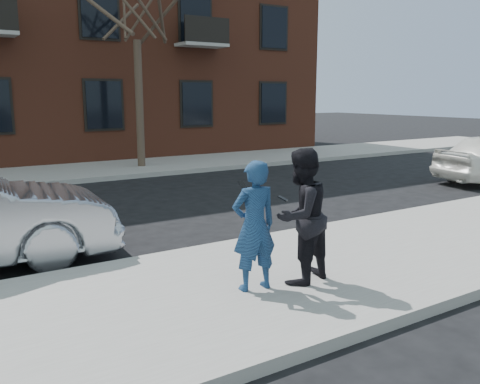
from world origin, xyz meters
TOP-DOWN VIEW (x-y plane):
  - ground at (0.00, 0.00)m, footprint 100.00×100.00m
  - near_sidewalk at (0.00, -0.25)m, footprint 50.00×3.50m
  - near_curb at (0.00, 1.55)m, footprint 50.00×0.10m
  - far_curb at (0.00, 9.45)m, footprint 50.00×0.10m
  - apartment_building at (2.00, 18.00)m, footprint 24.30×10.30m
  - street_tree at (4.50, 11.00)m, footprint 3.60×3.60m
  - man_hoodie at (1.50, -0.45)m, footprint 0.63×0.51m
  - man_peacoat at (2.16, -0.55)m, footprint 1.00×0.86m

SIDE VIEW (x-z plane):
  - ground at x=0.00m, z-range 0.00..0.00m
  - near_sidewalk at x=0.00m, z-range 0.00..0.15m
  - near_curb at x=0.00m, z-range 0.00..0.15m
  - far_curb at x=0.00m, z-range 0.00..0.15m
  - man_hoodie at x=1.50m, z-range 0.15..1.80m
  - man_peacoat at x=2.16m, z-range 0.15..1.91m
  - street_tree at x=4.50m, z-range 2.12..8.92m
  - apartment_building at x=2.00m, z-range 0.01..12.31m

